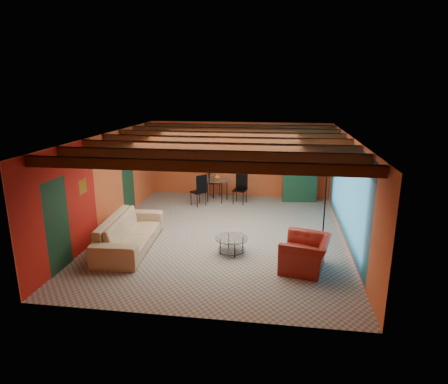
% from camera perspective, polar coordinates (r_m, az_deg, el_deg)
% --- Properties ---
extents(room, '(6.52, 8.01, 2.71)m').
position_cam_1_polar(room, '(10.18, -0.07, 6.45)').
color(room, gray).
rests_on(room, ground).
extents(sofa, '(1.26, 2.81, 0.80)m').
position_cam_1_polar(sofa, '(10.01, -13.71, -5.79)').
color(sofa, tan).
rests_on(sofa, ground).
extents(armchair, '(1.22, 1.33, 0.74)m').
position_cam_1_polar(armchair, '(8.81, 11.90, -8.87)').
color(armchair, maroon).
rests_on(armchair, ground).
extents(coffee_table, '(1.05, 1.05, 0.41)m').
position_cam_1_polar(coffee_table, '(9.47, 1.13, -7.85)').
color(coffee_table, silver).
rests_on(coffee_table, ground).
extents(dining_table, '(2.52, 2.52, 1.10)m').
position_cam_1_polar(dining_table, '(13.57, -0.98, 0.91)').
color(dining_table, silver).
rests_on(dining_table, ground).
extents(armoire, '(1.21, 0.69, 2.02)m').
position_cam_1_polar(armoire, '(13.87, 11.16, 2.89)').
color(armoire, maroon).
rests_on(armoire, ground).
extents(floor_lamp, '(0.47, 0.47, 2.07)m').
position_cam_1_polar(floor_lamp, '(10.14, 14.66, -1.77)').
color(floor_lamp, black).
rests_on(floor_lamp, ground).
extents(ceiling_fan, '(1.50, 1.50, 0.44)m').
position_cam_1_polar(ceiling_fan, '(10.07, -0.16, 6.35)').
color(ceiling_fan, '#472614').
rests_on(ceiling_fan, ceiling).
extents(painting, '(1.05, 0.03, 0.65)m').
position_cam_1_polar(painting, '(14.18, -1.42, 6.08)').
color(painting, black).
rests_on(painting, wall_back).
extents(potted_plant, '(0.46, 0.41, 0.47)m').
position_cam_1_polar(potted_plant, '(13.66, 11.43, 8.00)').
color(potted_plant, '#26661E').
rests_on(potted_plant, armoire).
extents(vase, '(0.21, 0.21, 0.18)m').
position_cam_1_polar(vase, '(13.42, -0.99, 3.56)').
color(vase, orange).
rests_on(vase, dining_table).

